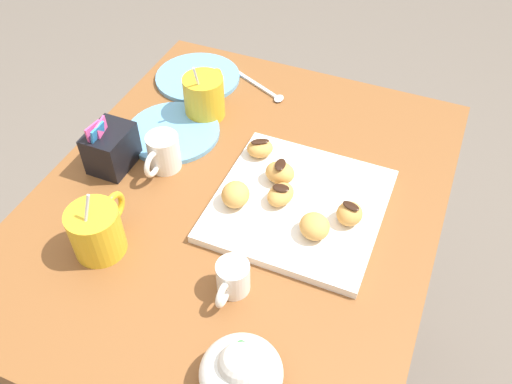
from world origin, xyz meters
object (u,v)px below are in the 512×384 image
dining_table (240,252)px  beignet_4 (236,194)px  saucer_sky_right (198,77)px  chocolate_sauce_pitcher (233,277)px  sugar_caddy (111,148)px  beignet_1 (280,173)px  cream_pitcher_white (163,151)px  pastry_plate_square (299,205)px  beignet_0 (315,226)px  beignet_2 (258,148)px  beignet_3 (281,195)px  coffee_mug_mustard_left (97,229)px  saucer_sky_left (173,132)px  ice_cream_bowl (241,371)px  beignet_5 (349,214)px  coffee_mug_mustard_right (205,95)px

dining_table → beignet_4: 0.20m
saucer_sky_right → chocolate_sauce_pitcher: bearing=-147.5°
sugar_caddy → beignet_1: size_ratio=1.99×
cream_pitcher_white → beignet_4: bearing=-105.3°
pastry_plate_square → beignet_0: bearing=-141.2°
cream_pitcher_white → beignet_2: (0.09, -0.16, -0.01)m
beignet_3 → beignet_4: bearing=115.7°
cream_pitcher_white → sugar_caddy: size_ratio=0.99×
coffee_mug_mustard_left → beignet_1: coffee_mug_mustard_left is taller
cream_pitcher_white → beignet_3: cream_pitcher_white is taller
beignet_2 → chocolate_sauce_pitcher: bearing=-165.0°
coffee_mug_mustard_left → saucer_sky_left: bearing=6.1°
chocolate_sauce_pitcher → beignet_3: chocolate_sauce_pitcher is taller
saucer_sky_left → beignet_3: beignet_3 is taller
beignet_4 → ice_cream_bowl: bearing=-154.5°
sugar_caddy → chocolate_sauce_pitcher: bearing=-117.4°
dining_table → beignet_4: size_ratio=15.95×
beignet_0 → beignet_3: size_ratio=0.97×
saucer_sky_right → beignet_5: (-0.29, -0.43, 0.03)m
chocolate_sauce_pitcher → cream_pitcher_white: bearing=49.3°
chocolate_sauce_pitcher → beignet_2: bearing=15.0°
beignet_4 → beignet_0: bearing=-95.4°
dining_table → cream_pitcher_white: bearing=82.9°
beignet_2 → beignet_5: 0.23m
coffee_mug_mustard_right → chocolate_sauce_pitcher: coffee_mug_mustard_right is taller
sugar_caddy → beignet_0: (-0.03, -0.41, -0.01)m
beignet_3 → pastry_plate_square: bearing=-73.3°
coffee_mug_mustard_right → saucer_sky_right: (0.11, 0.07, -0.04)m
pastry_plate_square → saucer_sky_right: 0.45m
coffee_mug_mustard_right → beignet_2: size_ratio=2.77×
pastry_plate_square → sugar_caddy: bearing=94.5°
sugar_caddy → saucer_sky_left: (0.12, -0.06, -0.04)m
cream_pitcher_white → beignet_4: cream_pitcher_white is taller
pastry_plate_square → beignet_3: size_ratio=5.16×
beignet_5 → dining_table: bearing=92.5°
coffee_mug_mustard_left → pastry_plate_square: bearing=-52.5°
beignet_2 → pastry_plate_square: bearing=-127.8°
coffee_mug_mustard_left → saucer_sky_right: coffee_mug_mustard_left is taller
beignet_2 → beignet_5: bearing=-115.2°
saucer_sky_right → pastry_plate_square: bearing=-129.6°
sugar_caddy → beignet_5: size_ratio=2.26×
pastry_plate_square → beignet_4: size_ratio=5.29×
pastry_plate_square → saucer_sky_left: bearing=72.9°
ice_cream_bowl → beignet_5: size_ratio=2.39×
coffee_mug_mustard_left → beignet_3: 0.31m
beignet_3 → saucer_sky_left: bearing=69.2°
dining_table → beignet_3: (0.01, -0.08, 0.19)m
chocolate_sauce_pitcher → saucer_sky_left: 0.39m
beignet_3 → ice_cream_bowl: bearing=-168.2°
saucer_sky_right → beignet_3: (-0.29, -0.31, 0.03)m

